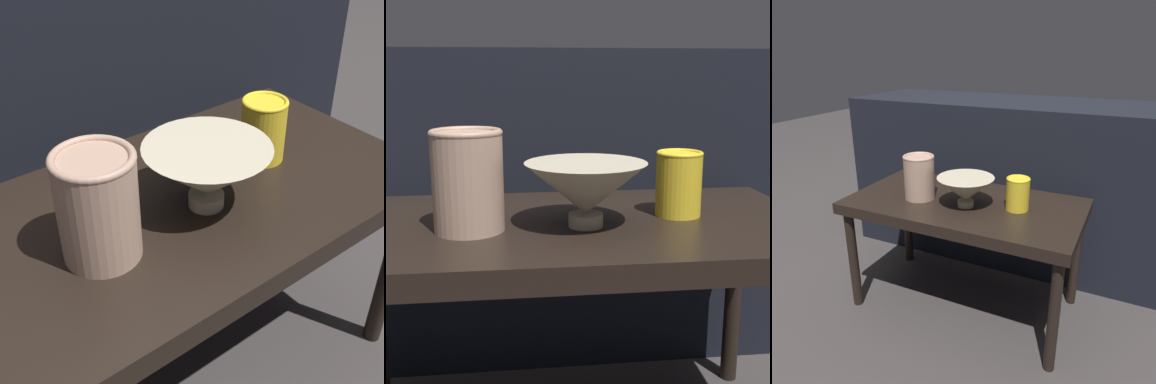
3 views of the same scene
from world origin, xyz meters
TOP-DOWN VIEW (x-y plane):
  - ground_plane at (0.00, 0.00)m, footprint 8.00×8.00m
  - table at (0.00, 0.00)m, footprint 0.84×0.44m
  - couch_backdrop at (0.00, 0.52)m, footprint 1.48×0.50m
  - bowl at (0.02, -0.04)m, footprint 0.20×0.20m
  - vase_textured_left at (-0.16, -0.04)m, footprint 0.11×0.11m
  - vase_colorful_right at (0.19, 0.01)m, footprint 0.08×0.08m

SIDE VIEW (x-z plane):
  - ground_plane at x=0.00m, z-range 0.00..0.00m
  - couch_backdrop at x=0.00m, z-range 0.00..0.74m
  - table at x=0.00m, z-range 0.17..0.61m
  - vase_colorful_right at x=0.19m, z-range 0.44..0.56m
  - bowl at x=0.02m, z-range 0.45..0.56m
  - vase_textured_left at x=-0.16m, z-range 0.44..0.60m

